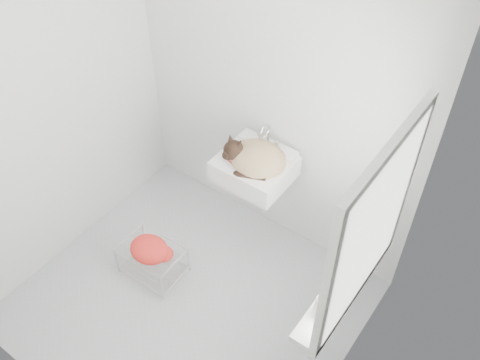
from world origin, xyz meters
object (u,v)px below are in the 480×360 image
Objects in this scene: sink at (255,160)px; cat at (255,158)px; bottle_a at (320,316)px; wire_rack at (152,258)px; bottle_b at (337,292)px; bottle_c at (355,267)px.

sink is 0.05m from cat.
sink reaches higher than bottle_a.
sink is 1.06m from wire_rack.
wire_rack is 2.27× the size of bottle_b.
sink is 1.14× the size of wire_rack.
sink is 1.24m from bottle_a.
cat reaches higher than bottle_c.
sink is at bearing 157.33° from bottle_c.
wire_rack is 1.56m from bottle_b.
cat is 1.02× the size of wire_rack.
cat is at bearing 148.23° from bottle_b.
cat is 1.02m from bottle_c.
bottle_c is (0.96, -0.40, 0.00)m from sink.
bottle_c is (0.00, 0.39, 0.00)m from bottle_a.
bottle_c reaches higher than wire_rack.
bottle_a is at bearing -90.00° from bottle_c.
bottle_b is at bearing -90.00° from bottle_c.
sink is 1.04m from bottle_c.
sink reaches higher than bottle_c.
bottle_b reaches higher than bottle_c.
cat is at bearing 56.27° from wire_rack.
bottle_c is (0.95, -0.38, -0.04)m from cat.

